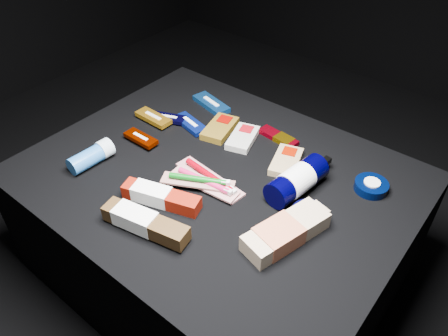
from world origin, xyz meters
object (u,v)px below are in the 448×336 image
Objects in this scene: bodywash_bottle at (285,233)px; toothpaste_carton_red at (158,196)px; lotion_bottle at (297,181)px; deodorant_stick at (92,156)px.

toothpaste_carton_red is (-0.31, -0.09, -0.00)m from bodywash_bottle.
lotion_bottle reaches higher than bodywash_bottle.
bodywash_bottle is at bearing -0.71° from toothpaste_carton_red.
lotion_bottle reaches higher than toothpaste_carton_red.
lotion_bottle is at bearing 127.23° from bodywash_bottle.
deodorant_stick is at bearing -155.35° from bodywash_bottle.
deodorant_stick is 0.24m from toothpaste_carton_red.
lotion_bottle is 0.99× the size of bodywash_bottle.
bodywash_bottle is 1.80× the size of deodorant_stick.
bodywash_bottle is 1.12× the size of toothpaste_carton_red.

